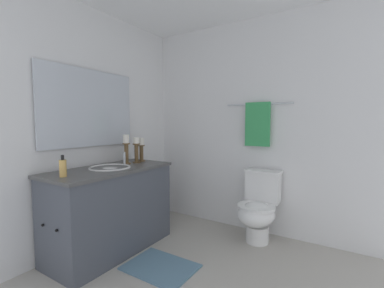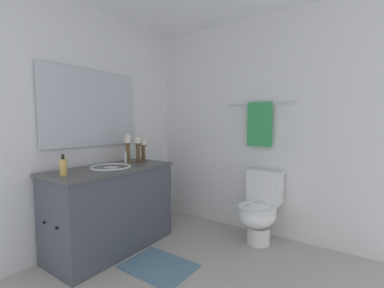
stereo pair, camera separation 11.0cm
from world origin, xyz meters
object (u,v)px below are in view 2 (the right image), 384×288
(vanity_cabinet, at_px, (112,208))
(soap_bottle, at_px, (63,167))
(candle_holder_short, at_px, (138,149))
(towel_near_vanity, at_px, (260,124))
(mirror, at_px, (92,108))
(toilet, at_px, (259,209))
(towel_bar, at_px, (261,104))
(sink_basin, at_px, (111,171))
(candle_holder_tall, at_px, (143,149))
(candle_holder_mid, at_px, (128,148))
(bath_mat, at_px, (159,266))

(vanity_cabinet, distance_m, soap_bottle, 0.69)
(candle_holder_short, bearing_deg, towel_near_vanity, 35.36)
(mirror, height_order, toilet, mirror)
(soap_bottle, bearing_deg, towel_bar, 57.48)
(mirror, height_order, towel_bar, mirror)
(sink_basin, distance_m, toilet, 1.58)
(sink_basin, distance_m, candle_holder_tall, 0.53)
(towel_bar, bearing_deg, candle_holder_mid, -140.89)
(mirror, xyz_separation_m, bath_mat, (0.91, 0.00, -1.41))
(vanity_cabinet, distance_m, candle_holder_mid, 0.64)
(candle_holder_tall, relative_size, towel_near_vanity, 0.55)
(vanity_cabinet, relative_size, towel_near_vanity, 2.52)
(vanity_cabinet, relative_size, candle_holder_tall, 4.59)
(soap_bottle, xyz_separation_m, bath_mat, (0.61, 0.49, -0.90))
(candle_holder_tall, distance_m, candle_holder_short, 0.12)
(candle_holder_short, xyz_separation_m, towel_bar, (1.10, 0.80, 0.50))
(towel_near_vanity, bearing_deg, bath_mat, -111.52)
(bath_mat, bearing_deg, sink_basin, 179.91)
(sink_basin, bearing_deg, mirror, -179.80)
(soap_bottle, bearing_deg, sink_basin, 91.90)
(mirror, xyz_separation_m, candle_holder_mid, (0.23, 0.26, -0.42))
(candle_holder_mid, relative_size, toilet, 0.42)
(sink_basin, height_order, mirror, mirror)
(vanity_cabinet, distance_m, candle_holder_tall, 0.75)
(candle_holder_tall, xyz_separation_m, towel_near_vanity, (1.14, 0.67, 0.28))
(candle_holder_tall, relative_size, candle_holder_short, 0.96)
(mirror, xyz_separation_m, candle_holder_tall, (0.23, 0.50, -0.45))
(toilet, bearing_deg, candle_holder_tall, -159.37)
(soap_bottle, bearing_deg, towel_near_vanity, 57.20)
(candle_holder_tall, height_order, toilet, candle_holder_tall)
(vanity_cabinet, xyz_separation_m, toilet, (1.18, 0.96, -0.05))
(vanity_cabinet, xyz_separation_m, candle_holder_tall, (-0.05, 0.50, 0.56))
(mirror, height_order, soap_bottle, mirror)
(candle_holder_mid, bearing_deg, mirror, -131.18)
(towel_near_vanity, bearing_deg, towel_bar, 90.00)
(sink_basin, height_order, candle_holder_tall, candle_holder_tall)
(candle_holder_mid, bearing_deg, vanity_cabinet, -79.69)
(candle_holder_tall, distance_m, toilet, 1.45)
(mirror, distance_m, towel_near_vanity, 1.81)
(mirror, distance_m, candle_holder_short, 0.64)
(sink_basin, height_order, toilet, sink_basin)
(candle_holder_tall, distance_m, towel_bar, 1.42)
(soap_bottle, relative_size, towel_near_vanity, 0.37)
(candle_holder_tall, relative_size, towel_bar, 0.36)
(sink_basin, xyz_separation_m, bath_mat, (0.62, -0.00, -0.78))
(vanity_cabinet, xyz_separation_m, towel_near_vanity, (1.09, 1.17, 0.84))
(toilet, distance_m, towel_bar, 1.14)
(candle_holder_mid, xyz_separation_m, bath_mat, (0.67, -0.26, -0.99))
(vanity_cabinet, relative_size, soap_bottle, 6.89)
(candle_holder_short, xyz_separation_m, toilet, (1.20, 0.58, -0.61))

